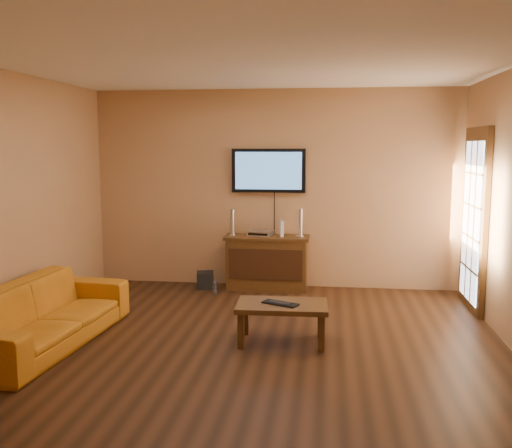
% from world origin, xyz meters
% --- Properties ---
extents(ground_plane, '(5.00, 5.00, 0.00)m').
position_xyz_m(ground_plane, '(0.00, 0.00, 0.00)').
color(ground_plane, black).
rests_on(ground_plane, ground).
extents(room_walls, '(5.00, 5.00, 5.00)m').
position_xyz_m(room_walls, '(0.00, 0.62, 1.69)').
color(room_walls, tan).
rests_on(room_walls, ground).
extents(french_door, '(0.07, 1.02, 2.22)m').
position_xyz_m(french_door, '(2.46, 1.70, 1.05)').
color(french_door, '#3E240E').
rests_on(french_door, ground).
extents(media_console, '(1.13, 0.43, 0.73)m').
position_xyz_m(media_console, '(-0.08, 2.27, 0.37)').
color(media_console, '#3E240E').
rests_on(media_console, ground).
extents(television, '(1.00, 0.08, 0.59)m').
position_xyz_m(television, '(-0.08, 2.45, 1.60)').
color(television, black).
rests_on(television, ground).
extents(coffee_table, '(0.91, 0.56, 0.40)m').
position_xyz_m(coffee_table, '(0.30, 0.17, 0.34)').
color(coffee_table, '#3E240E').
rests_on(coffee_table, ground).
extents(sofa, '(0.78, 2.16, 0.83)m').
position_xyz_m(sofa, '(-2.01, -0.18, 0.41)').
color(sofa, '#B96C14').
rests_on(sofa, ground).
extents(speaker_left, '(0.10, 0.10, 0.35)m').
position_xyz_m(speaker_left, '(-0.56, 2.28, 0.89)').
color(speaker_left, silver).
rests_on(speaker_left, media_console).
extents(speaker_right, '(0.10, 0.10, 0.38)m').
position_xyz_m(speaker_right, '(0.37, 2.29, 0.90)').
color(speaker_right, silver).
rests_on(speaker_right, media_console).
extents(av_receiver, '(0.36, 0.29, 0.07)m').
position_xyz_m(av_receiver, '(-0.17, 2.30, 0.77)').
color(av_receiver, silver).
rests_on(av_receiver, media_console).
extents(game_console, '(0.08, 0.16, 0.21)m').
position_xyz_m(game_console, '(0.11, 2.30, 0.84)').
color(game_console, white).
rests_on(game_console, media_console).
extents(subwoofer, '(0.27, 0.27, 0.23)m').
position_xyz_m(subwoofer, '(-0.92, 2.20, 0.11)').
color(subwoofer, black).
rests_on(subwoofer, ground).
extents(bottle, '(0.06, 0.06, 0.19)m').
position_xyz_m(bottle, '(-0.74, 1.93, 0.09)').
color(bottle, white).
rests_on(bottle, ground).
extents(keyboard, '(0.38, 0.27, 0.02)m').
position_xyz_m(keyboard, '(0.29, 0.13, 0.41)').
color(keyboard, black).
rests_on(keyboard, coffee_table).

